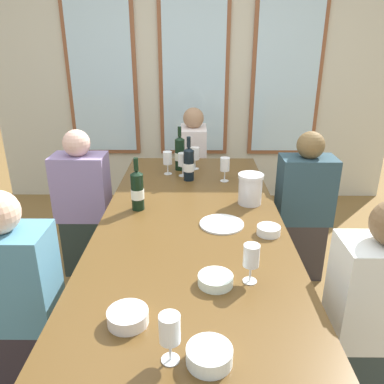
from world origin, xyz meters
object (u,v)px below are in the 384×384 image
object	(u,v)px
tasting_bowl_3	(128,317)
wine_bottle_1	(180,153)
wine_glass_2	(225,166)
seated_person_4	(193,169)
tasting_bowl_2	(269,230)
wine_glass_3	(251,257)
dining_table	(192,228)
seated_person_0	(84,208)
wine_bottle_0	(189,164)
white_plate_0	(222,224)
wine_glass_5	(170,331)
wine_glass_1	(168,159)
wine_glass_4	(195,154)
wine_bottle_2	(137,190)
tasting_bowl_0	(209,355)
seated_person_2	(17,308)
seated_person_3	(373,323)
wine_glass_0	(183,160)
seated_person_1	(303,211)
metal_pitcher	(250,189)
tasting_bowl_1	(216,280)

from	to	relation	value
tasting_bowl_3	wine_bottle_1	bearing A→B (deg)	86.14
wine_glass_2	seated_person_4	world-z (taller)	seated_person_4
tasting_bowl_3	wine_glass_2	size ratio (longest dim) A/B	0.86
tasting_bowl_2	wine_glass_3	bearing A→B (deg)	-109.79
dining_table	seated_person_0	world-z (taller)	seated_person_0
dining_table	wine_bottle_0	bearing A→B (deg)	92.46
white_plate_0	wine_glass_5	world-z (taller)	wine_glass_5
wine_glass_1	wine_glass_4	world-z (taller)	same
wine_bottle_2	tasting_bowl_3	size ratio (longest dim) A/B	2.14
tasting_bowl_0	wine_glass_5	world-z (taller)	wine_glass_5
wine_glass_2	wine_glass_5	distance (m)	1.67
seated_person_2	seated_person_3	bearing A→B (deg)	-3.00
wine_bottle_0	tasting_bowl_2	size ratio (longest dim) A/B	2.60
dining_table	wine_bottle_1	bearing A→B (deg)	96.65
seated_person_3	wine_bottle_2	bearing A→B (deg)	146.93
wine_bottle_2	tasting_bowl_0	bearing A→B (deg)	-71.59
wine_glass_5	seated_person_0	xyz separation A→B (m)	(-0.75, 1.65, -0.33)
wine_glass_0	wine_glass_2	world-z (taller)	same
wine_glass_1	seated_person_4	distance (m)	0.85
wine_bottle_1	wine_glass_2	xyz separation A→B (m)	(0.33, -0.26, -0.02)
tasting_bowl_3	tasting_bowl_2	bearing A→B (deg)	47.50
seated_person_1	seated_person_4	distance (m)	1.24
wine_bottle_0	seated_person_1	distance (m)	0.90
white_plate_0	wine_bottle_1	size ratio (longest dim) A/B	0.72
metal_pitcher	dining_table	bearing A→B (deg)	-149.93
tasting_bowl_3	metal_pitcher	bearing A→B (deg)	62.07
wine_bottle_1	wine_bottle_0	bearing A→B (deg)	-72.69
dining_table	wine_glass_5	size ratio (longest dim) A/B	13.39
dining_table	metal_pitcher	bearing A→B (deg)	30.07
tasting_bowl_0	wine_glass_2	xyz separation A→B (m)	(0.16, 1.66, 0.09)
seated_person_3	wine_glass_0	bearing A→B (deg)	123.38
wine_glass_2	metal_pitcher	bearing A→B (deg)	-72.10
white_plate_0	wine_glass_0	world-z (taller)	wine_glass_0
metal_pitcher	tasting_bowl_2	size ratio (longest dim) A/B	1.55
wine_bottle_2	seated_person_1	xyz separation A→B (m)	(1.13, 0.46, -0.34)
wine_glass_5	seated_person_2	distance (m)	0.97
wine_glass_3	seated_person_0	xyz separation A→B (m)	(-1.06, 1.22, -0.33)
wine_bottle_1	tasting_bowl_1	size ratio (longest dim) A/B	2.29
seated_person_0	seated_person_3	bearing A→B (deg)	-37.24
wine_bottle_2	wine_glass_2	world-z (taller)	wine_bottle_2
wine_glass_4	wine_glass_2	bearing A→B (deg)	-52.19
seated_person_0	wine_glass_5	bearing A→B (deg)	-65.55
metal_pitcher	seated_person_2	xyz separation A→B (m)	(-1.16, -0.74, -0.31)
tasting_bowl_1	seated_person_1	bearing A→B (deg)	59.97
wine_glass_5	dining_table	bearing A→B (deg)	87.03
tasting_bowl_1	wine_glass_5	distance (m)	0.45
wine_bottle_1	wine_glass_5	world-z (taller)	wine_bottle_1
tasting_bowl_0	wine_glass_1	size ratio (longest dim) A/B	0.85
tasting_bowl_3	wine_bottle_0	bearing A→B (deg)	82.77
wine_glass_1	wine_glass_3	xyz separation A→B (m)	(0.44, -1.37, 0.00)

